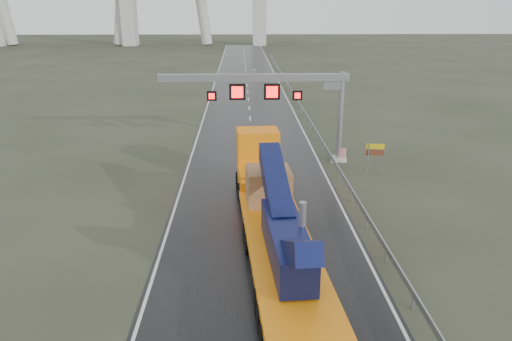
{
  "coord_description": "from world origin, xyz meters",
  "views": [
    {
      "loc": [
        -1.05,
        -20.83,
        12.18
      ],
      "look_at": [
        -0.21,
        6.04,
        3.2
      ],
      "focal_mm": 35.0,
      "sensor_mm": 36.0,
      "label": 1
    }
  ],
  "objects_px": {
    "sign_gantry": "(281,93)",
    "exit_sign_pair": "(375,152)",
    "striped_barrier": "(342,155)",
    "heavy_haul_truck": "(271,202)"
  },
  "relations": [
    {
      "from": "sign_gantry",
      "to": "exit_sign_pair",
      "type": "relative_size",
      "value": 6.42
    },
    {
      "from": "sign_gantry",
      "to": "striped_barrier",
      "type": "height_order",
      "value": "sign_gantry"
    },
    {
      "from": "sign_gantry",
      "to": "exit_sign_pair",
      "type": "distance_m",
      "value": 8.58
    },
    {
      "from": "striped_barrier",
      "to": "sign_gantry",
      "type": "bearing_deg",
      "value": -161.85
    },
    {
      "from": "sign_gantry",
      "to": "heavy_haul_truck",
      "type": "height_order",
      "value": "sign_gantry"
    },
    {
      "from": "heavy_haul_truck",
      "to": "exit_sign_pair",
      "type": "xyz_separation_m",
      "value": [
        8.43,
        10.37,
        -0.31
      ]
    },
    {
      "from": "heavy_haul_truck",
      "to": "striped_barrier",
      "type": "xyz_separation_m",
      "value": [
        6.59,
        13.45,
        -1.41
      ]
    },
    {
      "from": "heavy_haul_truck",
      "to": "exit_sign_pair",
      "type": "distance_m",
      "value": 13.37
    },
    {
      "from": "sign_gantry",
      "to": "striped_barrier",
      "type": "xyz_separation_m",
      "value": [
        5.06,
        -0.1,
        -5.1
      ]
    },
    {
      "from": "sign_gantry",
      "to": "exit_sign_pair",
      "type": "height_order",
      "value": "sign_gantry"
    }
  ]
}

